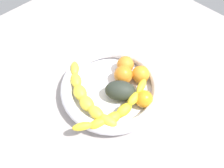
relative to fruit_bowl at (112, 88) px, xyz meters
The scene contains 9 objects.
kitchen_counter 4.11cm from the fruit_bowl, ahead, with size 120.00×120.00×3.00cm, color #A59C99.
fruit_bowl is the anchor object (origin of this frame).
banana_draped_left 9.39cm from the fruit_bowl, 126.31° to the right, with size 26.38×7.64×4.66cm.
banana_draped_right 8.95cm from the fruit_bowl, 163.37° to the left, with size 10.38×26.15×4.35cm.
orange_front 10.69cm from the fruit_bowl, 72.91° to the right, with size 5.22×5.22×5.22cm, color orange.
orange_mid_left 9.08cm from the fruit_bowl, 16.22° to the left, with size 5.56×5.56×5.56cm, color orange.
orange_mid_right 9.91cm from the fruit_bowl, 21.67° to the right, with size 5.61×5.61×5.61cm, color orange.
orange_rear 5.36cm from the fruit_bowl, ahead, with size 5.95×5.95×5.95cm, color orange.
avocado_dark 4.03cm from the fruit_bowl, 87.36° to the right, with size 9.09×6.24×6.10cm, color #2C332A.
Camera 1 is at (-26.35, -26.72, 61.95)cm, focal length 35.01 mm.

